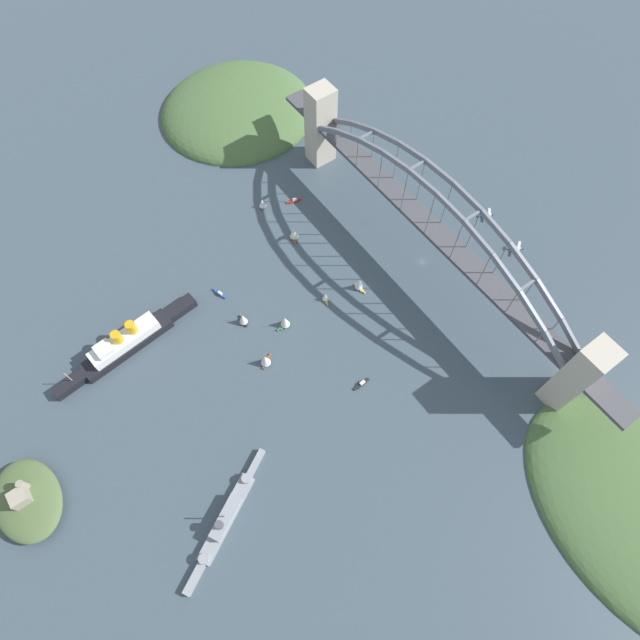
{
  "coord_description": "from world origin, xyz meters",
  "views": [
    {
      "loc": [
        -113.3,
        161.27,
        268.78
      ],
      "look_at": [
        0.0,
        79.62,
        8.0
      ],
      "focal_mm": 28.97,
      "sensor_mm": 36.0,
      "label": 1
    }
  ],
  "objects_px": {
    "small_boat_7": "(326,297)",
    "small_boat_8": "(359,284)",
    "small_boat_6": "(294,201)",
    "small_boat_1": "(265,360)",
    "naval_cruiser": "(226,519)",
    "small_boat_5": "(262,203)",
    "ocean_liner": "(127,342)",
    "fort_island_mid_harbor": "(27,500)",
    "seaplane_second_in_formation": "(517,248)",
    "small_boat_9": "(362,384)",
    "seaplane_taxiing_near_bridge": "(488,215)",
    "small_boat_0": "(220,293)",
    "small_boat_2": "(294,233)",
    "harbor_arch_bridge": "(432,230)",
    "small_boat_3": "(243,319)",
    "small_boat_4": "(285,322)"
  },
  "relations": [
    {
      "from": "small_boat_7",
      "to": "small_boat_8",
      "type": "distance_m",
      "value": 22.07
    },
    {
      "from": "small_boat_7",
      "to": "small_boat_8",
      "type": "height_order",
      "value": "small_boat_8"
    },
    {
      "from": "small_boat_6",
      "to": "small_boat_8",
      "type": "relative_size",
      "value": 0.95
    },
    {
      "from": "small_boat_1",
      "to": "naval_cruiser",
      "type": "bearing_deg",
      "value": 133.78
    },
    {
      "from": "small_boat_5",
      "to": "ocean_liner",
      "type": "bearing_deg",
      "value": 109.63
    },
    {
      "from": "fort_island_mid_harbor",
      "to": "seaplane_second_in_formation",
      "type": "xyz_separation_m",
      "value": [
        -32.66,
        -307.24,
        -2.6
      ]
    },
    {
      "from": "small_boat_9",
      "to": "seaplane_taxiing_near_bridge",
      "type": "bearing_deg",
      "value": -72.41
    },
    {
      "from": "small_boat_0",
      "to": "small_boat_1",
      "type": "distance_m",
      "value": 55.09
    },
    {
      "from": "small_boat_5",
      "to": "naval_cruiser",
      "type": "bearing_deg",
      "value": 142.06
    },
    {
      "from": "ocean_liner",
      "to": "small_boat_7",
      "type": "xyz_separation_m",
      "value": [
        -40.72,
        -109.85,
        -2.16
      ]
    },
    {
      "from": "small_boat_2",
      "to": "small_boat_7",
      "type": "height_order",
      "value": "small_boat_2"
    },
    {
      "from": "seaplane_second_in_formation",
      "to": "small_boat_1",
      "type": "height_order",
      "value": "small_boat_1"
    },
    {
      "from": "small_boat_7",
      "to": "small_boat_9",
      "type": "bearing_deg",
      "value": 164.18
    },
    {
      "from": "harbor_arch_bridge",
      "to": "small_boat_6",
      "type": "distance_m",
      "value": 99.97
    },
    {
      "from": "small_boat_3",
      "to": "small_boat_1",
      "type": "bearing_deg",
      "value": 173.22
    },
    {
      "from": "seaplane_taxiing_near_bridge",
      "to": "small_boat_4",
      "type": "distance_m",
      "value": 154.33
    },
    {
      "from": "fort_island_mid_harbor",
      "to": "small_boat_8",
      "type": "xyz_separation_m",
      "value": [
        3.44,
        -208.65,
        0.12
      ]
    },
    {
      "from": "ocean_liner",
      "to": "small_boat_1",
      "type": "distance_m",
      "value": 79.82
    },
    {
      "from": "small_boat_3",
      "to": "small_boat_4",
      "type": "height_order",
      "value": "small_boat_3"
    },
    {
      "from": "ocean_liner",
      "to": "small_boat_9",
      "type": "distance_m",
      "value": 134.73
    },
    {
      "from": "harbor_arch_bridge",
      "to": "small_boat_1",
      "type": "height_order",
      "value": "harbor_arch_bridge"
    },
    {
      "from": "ocean_liner",
      "to": "small_boat_1",
      "type": "xyz_separation_m",
      "value": [
        -54.85,
        -57.99,
        -0.45
      ]
    },
    {
      "from": "fort_island_mid_harbor",
      "to": "small_boat_1",
      "type": "distance_m",
      "value": 135.5
    },
    {
      "from": "naval_cruiser",
      "to": "small_boat_9",
      "type": "relative_size",
      "value": 6.29
    },
    {
      "from": "small_boat_2",
      "to": "small_boat_5",
      "type": "bearing_deg",
      "value": 4.78
    },
    {
      "from": "ocean_liner",
      "to": "small_boat_5",
      "type": "height_order",
      "value": "ocean_liner"
    },
    {
      "from": "harbor_arch_bridge",
      "to": "small_boat_9",
      "type": "height_order",
      "value": "harbor_arch_bridge"
    },
    {
      "from": "small_boat_5",
      "to": "small_boat_9",
      "type": "height_order",
      "value": "small_boat_5"
    },
    {
      "from": "harbor_arch_bridge",
      "to": "small_boat_1",
      "type": "relative_size",
      "value": 26.18
    },
    {
      "from": "small_boat_3",
      "to": "small_boat_8",
      "type": "bearing_deg",
      "value": -106.57
    },
    {
      "from": "small_boat_0",
      "to": "ocean_liner",
      "type": "bearing_deg",
      "value": 90.05
    },
    {
      "from": "small_boat_1",
      "to": "small_boat_9",
      "type": "relative_size",
      "value": 1.03
    },
    {
      "from": "small_boat_3",
      "to": "small_boat_6",
      "type": "height_order",
      "value": "small_boat_3"
    },
    {
      "from": "small_boat_6",
      "to": "small_boat_0",
      "type": "bearing_deg",
      "value": 113.48
    },
    {
      "from": "small_boat_0",
      "to": "small_boat_3",
      "type": "distance_m",
      "value": 25.52
    },
    {
      "from": "harbor_arch_bridge",
      "to": "seaplane_taxiing_near_bridge",
      "type": "xyz_separation_m",
      "value": [
        1.63,
        -58.18,
        -28.86
      ]
    },
    {
      "from": "seaplane_second_in_formation",
      "to": "small_boat_4",
      "type": "height_order",
      "value": "small_boat_4"
    },
    {
      "from": "harbor_arch_bridge",
      "to": "small_boat_3",
      "type": "bearing_deg",
      "value": 76.11
    },
    {
      "from": "seaplane_taxiing_near_bridge",
      "to": "small_boat_7",
      "type": "distance_m",
      "value": 124.95
    },
    {
      "from": "small_boat_4",
      "to": "small_boat_9",
      "type": "distance_m",
      "value": 57.1
    },
    {
      "from": "seaplane_taxiing_near_bridge",
      "to": "small_boat_0",
      "type": "xyz_separation_m",
      "value": [
        51.9,
        174.23,
        -1.22
      ]
    },
    {
      "from": "harbor_arch_bridge",
      "to": "small_boat_6",
      "type": "relative_size",
      "value": 28.59
    },
    {
      "from": "ocean_liner",
      "to": "small_boat_4",
      "type": "relative_size",
      "value": 9.0
    },
    {
      "from": "small_boat_0",
      "to": "small_boat_2",
      "type": "height_order",
      "value": "small_boat_2"
    },
    {
      "from": "ocean_liner",
      "to": "fort_island_mid_harbor",
      "type": "height_order",
      "value": "ocean_liner"
    },
    {
      "from": "seaplane_taxiing_near_bridge",
      "to": "small_boat_5",
      "type": "height_order",
      "value": "small_boat_5"
    },
    {
      "from": "seaplane_second_in_formation",
      "to": "seaplane_taxiing_near_bridge",
      "type": "bearing_deg",
      "value": -8.41
    },
    {
      "from": "small_boat_4",
      "to": "small_boat_3",
      "type": "bearing_deg",
      "value": 49.9
    },
    {
      "from": "small_boat_2",
      "to": "small_boat_4",
      "type": "height_order",
      "value": "small_boat_4"
    },
    {
      "from": "small_boat_8",
      "to": "small_boat_4",
      "type": "bearing_deg",
      "value": 84.53
    }
  ]
}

